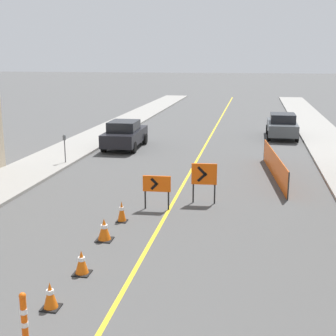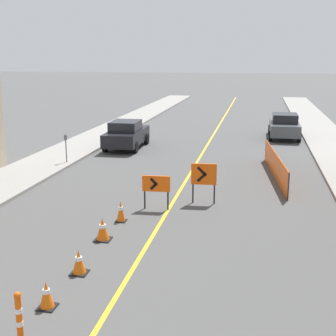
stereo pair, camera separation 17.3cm
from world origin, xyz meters
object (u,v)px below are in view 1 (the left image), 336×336
object	(u,v)px
arrow_barricade_primary	(157,186)
parked_car_curb_mid	(282,126)
delineator_post_front	(25,324)
arrow_barricade_secondary	(204,176)
traffic_cone_fifth	(104,230)
parking_meter_near_curb	(65,143)
parked_car_curb_near	(125,134)
traffic_cone_third	(50,296)
traffic_cone_fourth	(82,262)
traffic_cone_farthest	(122,211)

from	to	relation	value
arrow_barricade_primary	parked_car_curb_mid	size ratio (longest dim) A/B	0.28
delineator_post_front	arrow_barricade_secondary	world-z (taller)	arrow_barricade_secondary
traffic_cone_fifth	parking_meter_near_curb	xyz separation A→B (m)	(-4.84, 8.85, 0.77)
parked_car_curb_near	parking_meter_near_curb	size ratio (longest dim) A/B	3.16
traffic_cone_third	arrow_barricade_primary	world-z (taller)	arrow_barricade_primary
arrow_barricade_secondary	parked_car_curb_near	world-z (taller)	parked_car_curb_near
delineator_post_front	arrow_barricade_secondary	bearing A→B (deg)	76.08
traffic_cone_fifth	arrow_barricade_secondary	size ratio (longest dim) A/B	0.45
traffic_cone_third	traffic_cone_fifth	size ratio (longest dim) A/B	0.91
parked_car_curb_near	parking_meter_near_curb	distance (m)	4.95
traffic_cone_third	parked_car_curb_near	size ratio (longest dim) A/B	0.14
traffic_cone_fourth	delineator_post_front	size ratio (longest dim) A/B	0.56
traffic_cone_fourth	arrow_barricade_primary	xyz separation A→B (m)	(0.79, 5.17, 0.55)
parked_car_curb_near	arrow_barricade_primary	bearing A→B (deg)	-70.39
traffic_cone_third	parking_meter_near_curb	distance (m)	13.58
traffic_cone_farthest	parked_car_curb_mid	bearing A→B (deg)	71.04
arrow_barricade_primary	parking_meter_near_curb	world-z (taller)	parking_meter_near_curb
traffic_cone_third	delineator_post_front	distance (m)	1.36
delineator_post_front	parked_car_curb_mid	world-z (taller)	parked_car_curb_mid
traffic_cone_third	traffic_cone_fifth	world-z (taller)	traffic_cone_fifth
traffic_cone_third	traffic_cone_fifth	distance (m)	3.80
traffic_cone_third	parked_car_curb_mid	xyz separation A→B (m)	(5.88, 22.46, 0.51)
traffic_cone_third	parking_meter_near_curb	world-z (taller)	parking_meter_near_curb
traffic_cone_farthest	arrow_barricade_secondary	xyz separation A→B (m)	(2.37, 2.40, 0.68)
delineator_post_front	parking_meter_near_curb	xyz separation A→B (m)	(-5.01, 13.99, 0.63)
traffic_cone_fourth	arrow_barricade_primary	size ratio (longest dim) A/B	0.51
traffic_cone_fifth	traffic_cone_farthest	bearing A→B (deg)	87.66
traffic_cone_farthest	delineator_post_front	size ratio (longest dim) A/B	0.62
arrow_barricade_primary	parked_car_curb_near	size ratio (longest dim) A/B	0.27
arrow_barricade_secondary	parked_car_curb_mid	bearing A→B (deg)	72.74
traffic_cone_fifth	parked_car_curb_near	bearing A→B (deg)	103.04
traffic_cone_fourth	traffic_cone_fifth	size ratio (longest dim) A/B	0.93
arrow_barricade_primary	parked_car_curb_mid	world-z (taller)	parked_car_curb_mid
traffic_cone_fourth	parked_car_curb_near	size ratio (longest dim) A/B	0.14
parking_meter_near_curb	parked_car_curb_near	bearing A→B (deg)	69.76
parked_car_curb_near	parking_meter_near_curb	world-z (taller)	parked_car_curb_near
delineator_post_front	parked_car_curb_near	distance (m)	18.93
arrow_barricade_primary	parked_car_curb_near	world-z (taller)	parked_car_curb_near
parked_car_curb_mid	parking_meter_near_curb	world-z (taller)	parked_car_curb_mid
arrow_barricade_secondary	parked_car_curb_mid	xyz separation A→B (m)	(3.49, 14.67, -0.21)
traffic_cone_fourth	traffic_cone_fifth	bearing A→B (deg)	93.33
traffic_cone_farthest	arrow_barricade_primary	bearing A→B (deg)	58.99
arrow_barricade_primary	parking_meter_near_curb	xyz separation A→B (m)	(-5.75, 5.84, 0.24)
traffic_cone_fourth	traffic_cone_fifth	xyz separation A→B (m)	(-0.13, 2.15, 0.02)
delineator_post_front	parked_car_curb_mid	size ratio (longest dim) A/B	0.25
traffic_cone_farthest	parking_meter_near_curb	bearing A→B (deg)	124.04
traffic_cone_farthest	parking_meter_near_curb	size ratio (longest dim) A/B	0.49
traffic_cone_fifth	parked_car_curb_mid	world-z (taller)	parked_car_curb_mid
traffic_cone_third	traffic_cone_farthest	world-z (taller)	traffic_cone_farthest
arrow_barricade_primary	arrow_barricade_secondary	bearing A→B (deg)	30.04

